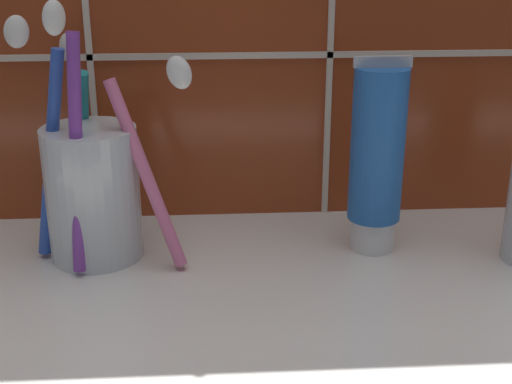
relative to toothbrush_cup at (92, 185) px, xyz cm
name	(u,v)px	position (x,y,z in cm)	size (l,w,h in cm)	color
sink_counter	(334,325)	(16.40, -9.38, -6.57)	(75.71, 34.54, 2.00)	silver
toothbrush_cup	(92,185)	(0.00, 0.00, 0.00)	(13.28, 12.69, 19.09)	silver
toothpaste_tube	(377,157)	(20.83, 0.02, 1.71)	(4.15, 3.96, 14.70)	white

